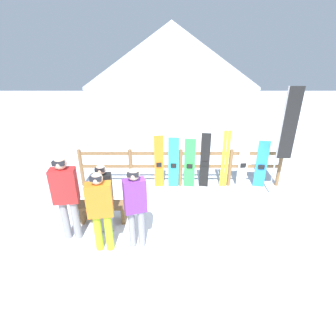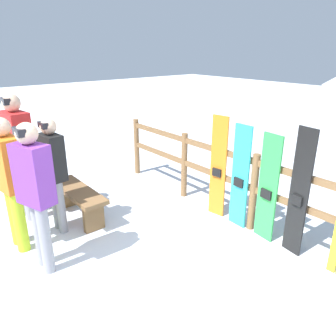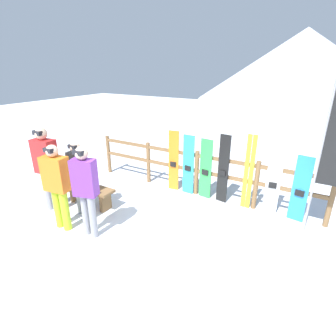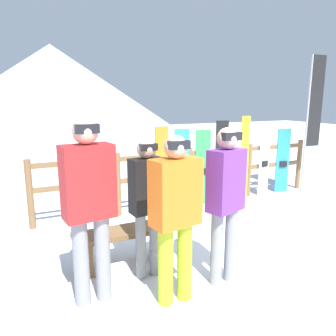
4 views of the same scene
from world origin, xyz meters
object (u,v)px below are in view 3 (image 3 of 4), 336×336
at_px(person_orange, 57,182).
at_px(rental_flag, 331,145).
at_px(person_purple, 85,186).
at_px(snowboard_blue, 300,190).
at_px(snowboard_black_stripe, 223,170).
at_px(person_red, 46,165).
at_px(snowboard_green, 206,169).
at_px(snowboard_orange, 174,161).
at_px(snowboard_white, 273,182).
at_px(ski_pair_yellow, 249,173).
at_px(bench, 89,191).
at_px(person_black, 78,173).
at_px(snowboard_cyan, 188,165).

height_order(person_orange, rental_flag, rental_flag).
distance_m(person_purple, snowboard_blue, 4.04).
distance_m(snowboard_black_stripe, rental_flag, 2.14).
xyz_separation_m(person_red, snowboard_green, (2.57, 2.21, -0.35)).
height_order(snowboard_orange, snowboard_white, snowboard_orange).
bearing_deg(snowboard_blue, ski_pair_yellow, 179.80).
bearing_deg(snowboard_blue, person_purple, -142.33).
distance_m(bench, person_orange, 1.12).
distance_m(person_black, rental_flag, 4.57).
relative_size(person_purple, rental_flag, 0.60).
height_order(snowboard_green, rental_flag, rental_flag).
xyz_separation_m(snowboard_orange, snowboard_white, (2.32, -0.00, -0.02)).
bearing_deg(person_orange, ski_pair_yellow, 42.34).
distance_m(person_black, snowboard_blue, 4.37).
relative_size(bench, person_black, 0.78).
distance_m(bench, person_black, 0.71).
relative_size(person_purple, snowboard_blue, 1.25).
distance_m(person_orange, snowboard_white, 4.18).
bearing_deg(rental_flag, person_purple, -149.34).
relative_size(person_purple, snowboard_cyan, 1.17).
distance_m(snowboard_cyan, rental_flag, 2.95).
height_order(snowboard_green, ski_pair_yellow, ski_pair_yellow).
height_order(ski_pair_yellow, snowboard_white, ski_pair_yellow).
relative_size(person_red, ski_pair_yellow, 1.10).
bearing_deg(snowboard_cyan, person_orange, -118.61).
bearing_deg(person_black, rental_flag, 21.01).
xyz_separation_m(person_purple, snowboard_orange, (0.36, 2.46, -0.25)).
distance_m(ski_pair_yellow, rental_flag, 1.66).
height_order(bench, rental_flag, rental_flag).
height_order(person_red, snowboard_black_stripe, person_red).
bearing_deg(snowboard_white, bench, -155.02).
height_order(ski_pair_yellow, snowboard_blue, ski_pair_yellow).
height_order(snowboard_orange, ski_pair_yellow, ski_pair_yellow).
height_order(person_red, snowboard_cyan, person_red).
bearing_deg(person_red, person_purple, -10.22).
distance_m(bench, snowboard_black_stripe, 3.00).
bearing_deg(snowboard_blue, snowboard_cyan, 180.00).
xyz_separation_m(snowboard_green, snowboard_black_stripe, (0.42, 0.00, 0.08)).
xyz_separation_m(snowboard_green, rental_flag, (2.30, -0.38, 1.03)).
distance_m(bench, snowboard_orange, 2.08).
height_order(bench, person_purple, person_purple).
xyz_separation_m(snowboard_blue, rental_flag, (0.32, -0.38, 1.05)).
xyz_separation_m(bench, person_red, (-0.52, -0.57, 0.72)).
distance_m(snowboard_orange, snowboard_green, 0.84).
xyz_separation_m(person_purple, snowboard_black_stripe, (1.62, 2.46, -0.22)).
height_order(snowboard_black_stripe, rental_flag, rental_flag).
bearing_deg(snowboard_orange, snowboard_black_stripe, 0.00).
bearing_deg(bench, rental_flag, 16.15).
height_order(person_black, snowboard_black_stripe, snowboard_black_stripe).
relative_size(person_black, snowboard_blue, 1.15).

